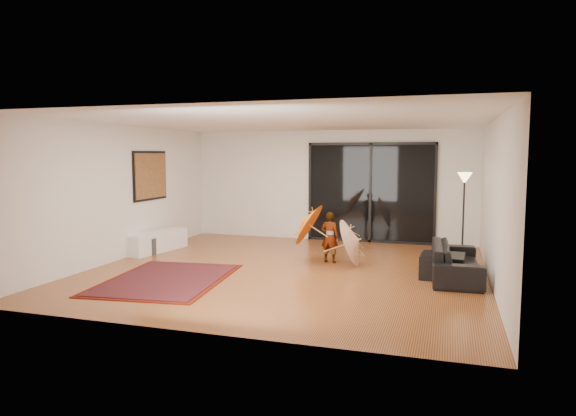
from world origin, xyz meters
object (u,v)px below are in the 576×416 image
at_px(media_console, 157,242).
at_px(child, 330,237).
at_px(sofa, 456,261).
at_px(ottoman, 442,266).

xyz_separation_m(media_console, child, (3.85, 0.03, 0.28)).
xyz_separation_m(sofa, child, (-2.35, 0.59, 0.21)).
xyz_separation_m(media_console, sofa, (6.20, -0.57, 0.07)).
bearing_deg(child, sofa, 174.18).
relative_size(media_console, child, 1.58).
bearing_deg(ottoman, sofa, 14.85).
distance_m(media_console, child, 3.86).
height_order(media_console, child, child).
bearing_deg(media_console, ottoman, 3.35).
height_order(sofa, ottoman, sofa).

